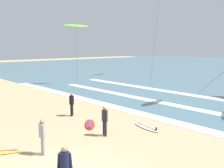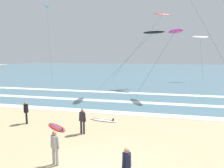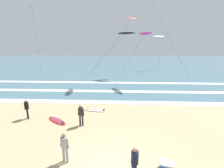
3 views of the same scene
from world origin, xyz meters
The scene contains 9 objects.
wave_foam_shoreline centered at (-1.65, 8.89, 0.01)m, with size 45.58×1.05×0.01m, color white.
wave_foam_mid_break centered at (-1.39, 12.95, 0.01)m, with size 36.33×0.95×0.01m, color white.
surfer_left_far centered at (-6.80, 4.94, 0.96)m, with size 0.38×0.46×1.60m.
surfer_left_near centered at (-2.22, 4.05, 0.96)m, with size 0.52×0.32×1.60m.
surfer_right_near centered at (1.21, -0.48, 0.96)m, with size 0.34×0.48×1.60m.
surfer_foreground_main centered at (-2.13, 0.43, 0.96)m, with size 0.51×0.32×1.60m.
surfboard_right_spare centered at (-4.29, 4.60, 0.05)m, with size 2.05×1.72×0.25m.
surfboard_foreground_flat centered at (-1.62, 6.76, 0.05)m, with size 2.17×0.94×0.25m.
kite_lime_far_right centered at (-18.95, 13.57, 7.14)m, with size 1.32×3.29×7.38m.
Camera 1 is at (8.27, -4.66, 4.78)m, focal length 42.50 mm.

